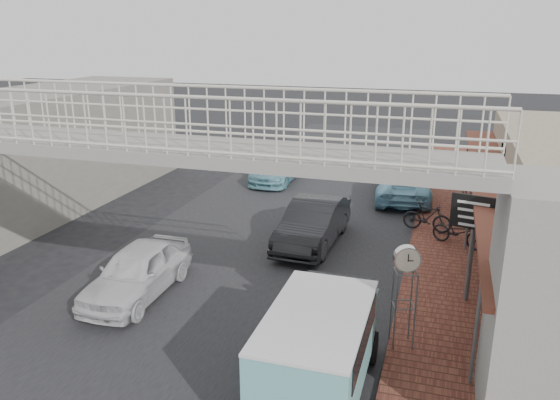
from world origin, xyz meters
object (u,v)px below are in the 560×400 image
Objects in this scene: white_hatchback at (137,271)px; motorcycle_far at (427,217)px; arrow_sign at (506,219)px; angkot_curb at (403,184)px; dark_sedan at (313,223)px; motorcycle_near at (458,232)px; angkot_van at (319,341)px; street_clock at (406,264)px; angkot_far at (278,167)px.

white_hatchback is 11.06m from motorcycle_far.
motorcycle_far is 0.57× the size of arrow_sign.
white_hatchback is at bearing 55.56° from angkot_curb.
dark_sedan reaches higher than motorcycle_near.
dark_sedan reaches higher than motorcycle_far.
angkot_van is 2.28× the size of motorcycle_near.
motorcycle_far is 0.71× the size of street_clock.
street_clock is (1.10, -12.66, 1.54)m from angkot_curb.
white_hatchback is 10.41m from arrow_sign.
angkot_far is at bearing 110.05° from angkot_van.
angkot_far is at bearing 63.56° from motorcycle_far.
street_clock reaches higher than dark_sedan.
white_hatchback is 6.70m from dark_sedan.
motorcycle_far is 8.52m from street_clock.
motorcycle_far reaches higher than motorcycle_near.
dark_sedan is 4.57m from motorcycle_far.
dark_sedan is 7.16m from arrow_sign.
angkot_van is 10.98m from motorcycle_far.
angkot_far reaches higher than motorcycle_near.
white_hatchback is 1.00× the size of angkot_van.
motorcycle_far is (7.78, -5.69, -0.03)m from angkot_far.
arrow_sign is at bearing -142.85° from motorcycle_near.
motorcycle_near is 1.04× the size of motorcycle_far.
white_hatchback is 7.85m from street_clock.
angkot_van is (6.18, -3.06, 0.62)m from white_hatchback.
motorcycle_near is (2.44, -5.49, -0.11)m from angkot_curb.
arrow_sign reaches higher than dark_sedan.
arrow_sign is at bearing 11.11° from white_hatchback.
white_hatchback is 1.69× the size of street_clock.
street_clock is 3.59m from arrow_sign.
arrow_sign reaches higher than angkot_van.
angkot_curb is at bearing 121.31° from arrow_sign.
motorcycle_near is 0.74× the size of street_clock.
angkot_curb reaches higher than motorcycle_near.
arrow_sign is at bearing -48.41° from angkot_far.
angkot_curb is 6.63m from angkot_far.
angkot_curb is at bearing 88.33° from angkot_van.
motorcycle_far is (-1.14, 1.19, 0.05)m from motorcycle_near.
angkot_curb is 1.98× the size of street_clock.
angkot_van is at bearing -69.29° from angkot_far.
white_hatchback is at bearing 144.34° from motorcycle_far.
angkot_far is 2.57× the size of motorcycle_far.
dark_sedan is 2.64× the size of motorcycle_far.
angkot_curb is 2.78× the size of motorcycle_far.
arrow_sign reaches higher than motorcycle_far.
street_clock is at bearing -165.92° from motorcycle_near.
angkot_van is at bearing -179.15° from motorcycle_far.
street_clock is (1.50, 2.46, 0.90)m from angkot_van.
angkot_van is at bearing -27.07° from white_hatchback.
motorcycle_near is at bearing -126.65° from motorcycle_far.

